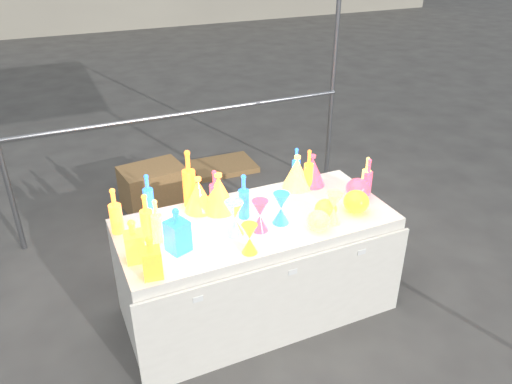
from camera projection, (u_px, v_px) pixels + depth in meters
name	position (u px, v px, depth m)	size (l,w,h in m)	color
ground	(256.00, 307.00, 3.62)	(80.00, 80.00, 0.00)	#605D59
display_table	(257.00, 266.00, 3.43)	(1.84, 0.83, 0.75)	white
cardboard_box_closed	(153.00, 187.00, 4.81)	(0.57, 0.42, 0.42)	#9E7547
cardboard_box_flat	(223.00, 166.00, 5.63)	(0.70, 0.50, 0.06)	#9E7547
bottle_0	(115.00, 211.00, 3.05)	(0.08, 0.08, 0.31)	#F2163A
bottle_1	(148.00, 194.00, 3.25)	(0.07, 0.07, 0.29)	green
bottle_2	(189.00, 178.00, 3.32)	(0.09, 0.09, 0.41)	yellow
bottle_3	(215.00, 190.00, 3.31)	(0.07, 0.07, 0.29)	#212CC5
bottle_4	(157.00, 221.00, 2.96)	(0.07, 0.07, 0.29)	#158675
bottle_6	(146.00, 217.00, 2.99)	(0.08, 0.08, 0.31)	#F2163A
bottle_7	(244.00, 196.00, 3.21)	(0.07, 0.07, 0.31)	green
decanter_0	(134.00, 240.00, 2.80)	(0.11, 0.11, 0.27)	#F2163A
decanter_1	(151.00, 256.00, 2.67)	(0.10, 0.10, 0.26)	yellow
decanter_2	(177.00, 230.00, 2.88)	(0.12, 0.12, 0.29)	green
hourglass_0	(250.00, 239.00, 2.89)	(0.09, 0.09, 0.19)	yellow
hourglass_1	(260.00, 216.00, 3.09)	(0.10, 0.10, 0.21)	#212CC5
hourglass_2	(334.00, 208.00, 3.17)	(0.11, 0.11, 0.21)	#158675
hourglass_3	(234.00, 218.00, 3.05)	(0.12, 0.12, 0.23)	#C32788
hourglass_4	(235.00, 218.00, 3.05)	(0.11, 0.11, 0.22)	#F2163A
hourglass_5	(281.00, 208.00, 3.17)	(0.11, 0.11, 0.21)	green
globe_0	(326.00, 210.00, 3.24)	(0.15, 0.15, 0.12)	#F2163A
globe_1	(318.00, 222.00, 3.12)	(0.15, 0.15, 0.12)	#158675
globe_2	(356.00, 203.00, 3.31)	(0.17, 0.17, 0.14)	yellow
globe_3	(358.00, 190.00, 3.47)	(0.17, 0.17, 0.13)	#212CC5
lampshade_0	(199.00, 194.00, 3.31)	(0.20, 0.20, 0.24)	#FCFF35
lampshade_1	(219.00, 192.00, 3.30)	(0.23, 0.23, 0.27)	#FCFF35
lampshade_2	(312.00, 170.00, 3.64)	(0.20, 0.20, 0.24)	#212CC5
lampshade_3	(297.00, 172.00, 3.59)	(0.21, 0.21, 0.25)	#158675
bottle_8	(296.00, 165.00, 3.66)	(0.06, 0.06, 0.28)	green
bottle_9	(309.00, 169.00, 3.57)	(0.07, 0.07, 0.30)	yellow
bottle_10	(368.00, 177.00, 3.50)	(0.06, 0.06, 0.27)	#212CC5
bottle_11	(366.00, 175.00, 3.51)	(0.06, 0.06, 0.28)	#158675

